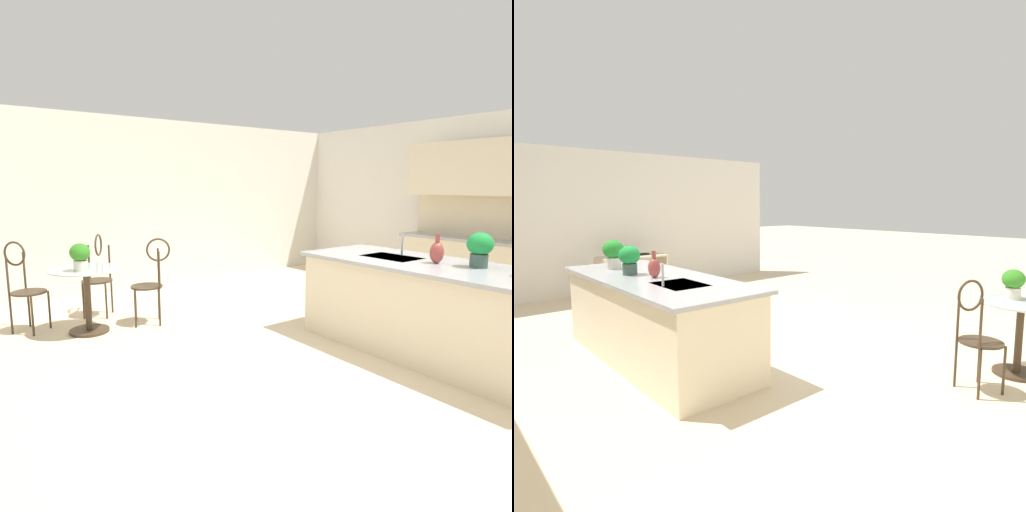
# 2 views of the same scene
# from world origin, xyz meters

# --- Properties ---
(ground_plane) EXTENTS (40.00, 40.00, 0.00)m
(ground_plane) POSITION_xyz_m (0.00, 0.00, 0.00)
(ground_plane) COLOR beige
(wall_left_window) EXTENTS (0.12, 7.80, 2.70)m
(wall_left_window) POSITION_xyz_m (-4.26, 0.00, 1.35)
(wall_left_window) COLOR silver
(wall_left_window) RESTS_ON ground
(kitchen_island) EXTENTS (2.80, 1.06, 0.92)m
(kitchen_island) POSITION_xyz_m (0.30, 0.85, 0.46)
(kitchen_island) COLOR beige
(kitchen_island) RESTS_ON ground
(back_counter_run) EXTENTS (2.44, 0.64, 1.52)m
(back_counter_run) POSITION_xyz_m (-0.40, 3.21, 0.49)
(back_counter_run) COLOR beige
(back_counter_run) RESTS_ON ground
(upper_cabinet_run) EXTENTS (2.40, 0.36, 0.76)m
(upper_cabinet_run) POSITION_xyz_m (-0.40, 3.18, 1.90)
(upper_cabinet_run) COLOR beige
(upper_cabinet_run) RESTS_ON back_counter_run
(bistro_table) EXTENTS (0.80, 0.80, 0.74)m
(bistro_table) POSITION_xyz_m (-2.47, -1.67, 0.45)
(bistro_table) COLOR #3D2D1E
(bistro_table) RESTS_ON ground
(chair_near_window) EXTENTS (0.54, 0.54, 1.04)m
(chair_near_window) POSITION_xyz_m (-2.94, -2.23, 0.57)
(chair_near_window) COLOR #3D2D1E
(chair_near_window) RESTS_ON ground
(chair_by_island) EXTENTS (0.50, 0.52, 1.04)m
(chair_by_island) POSITION_xyz_m (-2.35, -0.94, 0.57)
(chair_by_island) COLOR #3D2D1E
(chair_by_island) RESTS_ON ground
(chair_toward_desk) EXTENTS (0.53, 0.53, 1.04)m
(chair_toward_desk) POSITION_xyz_m (-3.09, -1.35, 0.57)
(chair_toward_desk) COLOR #3D2D1E
(chair_toward_desk) RESTS_ON ground
(sink_faucet) EXTENTS (0.02, 0.02, 0.22)m
(sink_faucet) POSITION_xyz_m (-0.25, 1.03, 1.03)
(sink_faucet) COLOR #B2B5BA
(sink_faucet) RESTS_ON kitchen_island
(potted_plant_on_table) EXTENTS (0.22, 0.22, 0.30)m
(potted_plant_on_table) POSITION_xyz_m (-2.35, -1.75, 0.91)
(potted_plant_on_table) COLOR beige
(potted_plant_on_table) RESTS_ON bistro_table
(potted_plant_counter_near) EXTENTS (0.23, 0.23, 0.32)m
(potted_plant_counter_near) POSITION_xyz_m (0.60, 0.99, 1.10)
(potted_plant_counter_near) COLOR #385147
(potted_plant_counter_near) RESTS_ON kitchen_island
(vase_on_counter) EXTENTS (0.13, 0.13, 0.29)m
(vase_on_counter) POSITION_xyz_m (0.25, 0.87, 1.03)
(vase_on_counter) COLOR #993D38
(vase_on_counter) RESTS_ON kitchen_island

